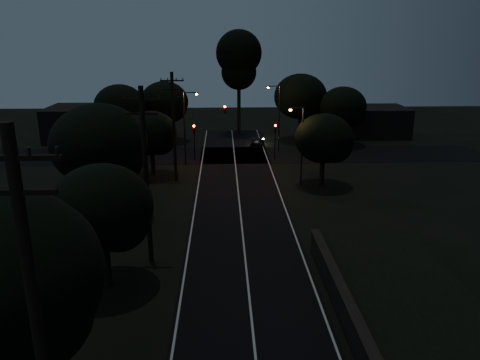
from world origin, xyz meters
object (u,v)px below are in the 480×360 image
streetlight_a (186,123)px  streetlight_c (300,141)px  tall_pine (239,59)px  car (257,142)px  utility_pole_mid (146,174)px  signal_left (194,136)px  utility_pole_near (40,349)px  signal_mast (209,122)px  signal_right (275,135)px  streetlight_b (278,113)px  utility_pole_far (174,126)px

streetlight_a → streetlight_c: 13.72m
tall_pine → car: (2.01, -9.00, -9.79)m
utility_pole_mid → signal_left: (1.40, 24.99, -2.90)m
utility_pole_near → signal_mast: size_ratio=1.92×
signal_left → signal_mast: bearing=0.1°
utility_pole_mid → signal_right: (10.60, 24.99, -2.90)m
utility_pole_mid → signal_mast: bearing=83.0°
signal_left → tall_pine: bearing=69.5°
signal_left → streetlight_b: streetlight_b is taller
signal_left → streetlight_c: bearing=-43.8°
signal_left → streetlight_b: (9.91, 4.01, 1.80)m
utility_pole_near → tall_pine: (7.00, 57.00, 4.20)m
utility_pole_near → utility_pole_far: (0.00, 34.00, -0.76)m
utility_pole_near → streetlight_b: utility_pole_near is taller
signal_mast → signal_left: bearing=-179.9°
signal_right → car: (-1.59, 6.01, -2.18)m
utility_pole_near → car: utility_pole_near is taller
utility_pole_mid → utility_pole_far: size_ratio=1.05×
utility_pole_far → streetlight_c: size_ratio=1.40×
utility_pole_mid → streetlight_a: 23.04m
utility_pole_far → streetlight_a: bearing=83.4°
signal_right → streetlight_b: streetlight_b is taller
signal_left → utility_pole_near: bearing=-91.9°
tall_pine → signal_right: bearing=-76.5°
utility_pole_far → tall_pine: size_ratio=0.72×
tall_pine → signal_left: 17.74m
utility_pole_far → utility_pole_mid: bearing=-90.0°
tall_pine → car: 13.45m
streetlight_a → car: 12.21m
streetlight_a → signal_right: bearing=11.3°
utility_pole_far → streetlight_b: size_ratio=1.31×
utility_pole_near → tall_pine: 57.58m
utility_pole_near → streetlight_b: (11.31, 46.00, -1.61)m
streetlight_b → streetlight_c: 14.01m
utility_pole_far → signal_mast: size_ratio=1.68×
signal_left → streetlight_a: bearing=-109.6°
streetlight_c → utility_pole_mid: bearing=-128.3°
utility_pole_mid → streetlight_c: 19.15m
signal_mast → streetlight_c: streetlight_c is taller
signal_right → utility_pole_far: bearing=-143.0°
signal_right → signal_mast: 7.66m
signal_mast → signal_right: bearing=-0.0°
signal_right → streetlight_b: 4.45m
streetlight_b → streetlight_c: size_ratio=1.07×
signal_right → utility_pole_mid: bearing=-113.0°
signal_right → signal_mast: signal_mast is taller
utility_pole_far → streetlight_a: 6.10m
signal_left → streetlight_c: size_ratio=0.55×
streetlight_b → car: bearing=139.0°
signal_left → streetlight_a: (-0.71, -1.99, 1.80)m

